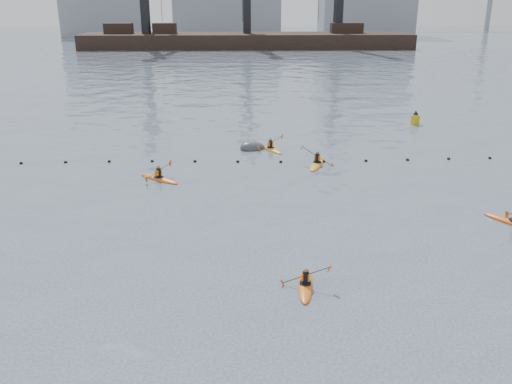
# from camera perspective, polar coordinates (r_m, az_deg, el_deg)

# --- Properties ---
(ground) EXTENTS (400.00, 400.00, 0.00)m
(ground) POSITION_cam_1_polar(r_m,az_deg,el_deg) (17.76, 4.83, -18.24)
(ground) COLOR #3B4556
(ground) RESTS_ON ground
(float_line) EXTENTS (33.24, 0.73, 0.24)m
(float_line) POSITION_cam_1_polar(r_m,az_deg,el_deg) (38.01, 0.33, 3.27)
(float_line) COLOR black
(float_line) RESTS_ON ground
(barge_pier) EXTENTS (72.00, 19.30, 29.50)m
(barge_pier) POSITION_cam_1_polar(r_m,az_deg,el_deg) (124.18, -1.06, 15.80)
(barge_pier) COLOR black
(barge_pier) RESTS_ON ground
(skyline) EXTENTS (141.00, 28.00, 22.00)m
(skyline) POSITION_cam_1_polar(r_m,az_deg,el_deg) (164.18, -0.37, 19.40)
(skyline) COLOR gray
(skyline) RESTS_ON ground
(kayaker_0) EXTENTS (2.02, 2.95, 1.13)m
(kayaker_0) POSITION_cam_1_polar(r_m,az_deg,el_deg) (22.07, 5.21, -9.65)
(kayaker_0) COLOR orange
(kayaker_0) RESTS_ON ground
(kayaker_2) EXTENTS (2.95, 2.58, 1.13)m
(kayaker_2) POSITION_cam_1_polar(r_m,az_deg,el_deg) (34.79, -10.18, 1.46)
(kayaker_2) COLOR orange
(kayaker_2) RESTS_ON ground
(kayaker_3) EXTENTS (2.35, 3.49, 1.43)m
(kayaker_3) POSITION_cam_1_polar(r_m,az_deg,el_deg) (37.52, 6.44, 3.03)
(kayaker_3) COLOR gold
(kayaker_3) RESTS_ON ground
(kayaker_5) EXTENTS (2.02, 3.10, 1.18)m
(kayaker_5) POSITION_cam_1_polar(r_m,az_deg,el_deg) (41.03, 1.53, 4.62)
(kayaker_5) COLOR orange
(kayaker_5) RESTS_ON ground
(mooring_buoy) EXTENTS (2.73, 2.19, 1.55)m
(mooring_buoy) POSITION_cam_1_polar(r_m,az_deg,el_deg) (41.26, -0.25, 4.57)
(mooring_buoy) COLOR #404245
(mooring_buoy) RESTS_ON ground
(nav_buoy) EXTENTS (0.80, 0.80, 1.45)m
(nav_buoy) POSITION_cam_1_polar(r_m,az_deg,el_deg) (51.28, 16.41, 7.34)
(nav_buoy) COLOR gold
(nav_buoy) RESTS_ON ground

